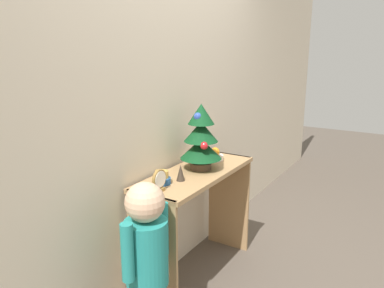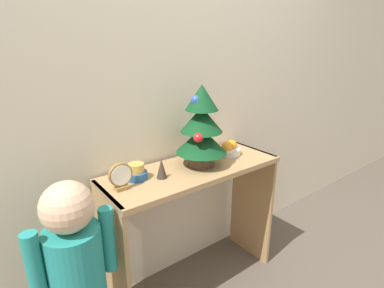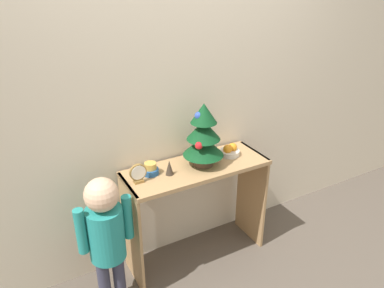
% 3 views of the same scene
% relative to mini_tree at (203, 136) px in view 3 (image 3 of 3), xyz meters
% --- Properties ---
extents(ground_plane, '(12.00, 12.00, 0.00)m').
position_rel_mini_tree_xyz_m(ground_plane, '(-0.05, -0.19, -1.04)').
color(ground_plane, brown).
extents(back_wall, '(7.00, 0.05, 2.50)m').
position_rel_mini_tree_xyz_m(back_wall, '(-0.05, 0.24, 0.21)').
color(back_wall, beige).
rests_on(back_wall, ground_plane).
extents(console_table, '(1.05, 0.39, 0.81)m').
position_rel_mini_tree_xyz_m(console_table, '(-0.05, 0.00, -0.43)').
color(console_table, tan).
rests_on(console_table, ground_plane).
extents(mini_tree, '(0.29, 0.29, 0.46)m').
position_rel_mini_tree_xyz_m(mini_tree, '(0.00, 0.00, 0.00)').
color(mini_tree, '#4C3828').
rests_on(mini_tree, console_table).
extents(fruit_bowl, '(0.15, 0.15, 0.09)m').
position_rel_mini_tree_xyz_m(fruit_bowl, '(0.25, 0.03, -0.19)').
color(fruit_bowl, silver).
rests_on(fruit_bowl, console_table).
extents(singing_bowl, '(0.11, 0.11, 0.08)m').
position_rel_mini_tree_xyz_m(singing_bowl, '(-0.38, 0.06, -0.19)').
color(singing_bowl, '#235189').
rests_on(singing_bowl, console_table).
extents(desk_clock, '(0.12, 0.04, 0.14)m').
position_rel_mini_tree_xyz_m(desk_clock, '(-0.50, -0.01, -0.16)').
color(desk_clock, olive).
rests_on(desk_clock, console_table).
extents(figurine, '(0.06, 0.06, 0.11)m').
position_rel_mini_tree_xyz_m(figurine, '(-0.27, -0.01, -0.18)').
color(figurine, '#382D23').
rests_on(figurine, console_table).
extents(child_figure, '(0.36, 0.23, 0.97)m').
position_rel_mini_tree_xyz_m(child_figure, '(-0.77, -0.12, -0.43)').
color(child_figure, '#38384C').
rests_on(child_figure, ground_plane).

